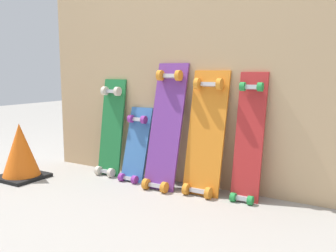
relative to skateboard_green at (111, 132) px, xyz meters
name	(u,v)px	position (x,y,z in m)	size (l,w,h in m)	color
ground_plane	(173,183)	(0.51, 0.03, -0.31)	(12.00, 12.00, 0.00)	#9E9991
plywood_wall_panel	(179,63)	(0.51, 0.10, 0.48)	(2.17, 0.04, 1.60)	tan
skateboard_green	(111,132)	(0.00, 0.00, 0.00)	(0.19, 0.19, 0.75)	#1E7238
skateboard_blue	(136,149)	(0.23, -0.02, -0.10)	(0.18, 0.22, 0.57)	#386BAD
skateboard_purple	(165,131)	(0.49, -0.05, 0.05)	(0.22, 0.28, 0.86)	#6B338C
skateboard_orange	(205,138)	(0.77, -0.03, 0.03)	(0.24, 0.24, 0.82)	orange
skateboard_red	(249,143)	(1.03, -0.01, 0.02)	(0.17, 0.20, 0.81)	#B22626
traffic_cone	(20,152)	(-0.46, -0.42, -0.12)	(0.30, 0.30, 0.39)	black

